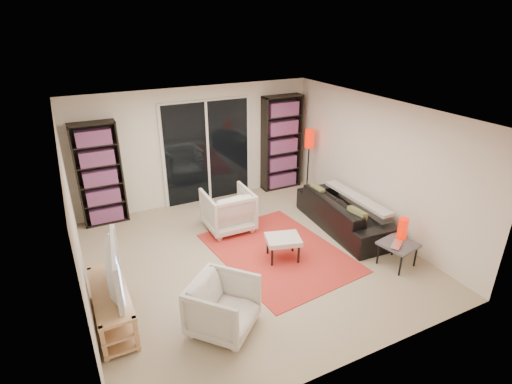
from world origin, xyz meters
TOP-DOWN VIEW (x-y plane):
  - floor at (0.00, 0.00)m, footprint 5.00×5.00m
  - wall_back at (0.00, 2.50)m, footprint 5.00×0.02m
  - wall_front at (0.00, -2.50)m, footprint 5.00×0.02m
  - wall_left at (-2.50, 0.00)m, footprint 0.02×5.00m
  - wall_right at (2.50, 0.00)m, footprint 0.02×5.00m
  - ceiling at (0.00, 0.00)m, footprint 5.00×5.00m
  - sliding_door at (0.20, 2.46)m, footprint 1.92×0.08m
  - bookshelf_left at (-1.95, 2.33)m, footprint 0.80×0.30m
  - bookshelf_right at (1.90, 2.33)m, footprint 0.90×0.30m
  - tv_stand at (-2.25, -0.60)m, footprint 0.42×1.32m
  - tv at (-2.23, -0.60)m, footprint 0.27×1.12m
  - rug at (0.47, -0.10)m, footprint 2.10×2.68m
  - sofa at (1.99, 0.12)m, footprint 0.97×2.20m
  - armchair_back at (0.04, 1.04)m, footprint 0.83×0.86m
  - armchair_front at (-1.02, -1.34)m, footprint 1.08×1.08m
  - ottoman at (0.44, -0.29)m, footprint 0.64×0.58m
  - side_table at (1.97, -1.25)m, footprint 0.60×0.60m
  - laptop at (1.92, -1.32)m, footprint 0.38×0.35m
  - table_lamp at (2.13, -1.14)m, footprint 0.15×0.15m
  - floor_lamp at (2.25, 1.76)m, footprint 0.22×0.22m

SIDE VIEW (x-z plane):
  - floor at x=0.00m, z-range 0.00..0.00m
  - rug at x=0.47m, z-range 0.00..0.01m
  - tv_stand at x=-2.25m, z-range 0.01..0.51m
  - sofa at x=1.99m, z-range 0.00..0.63m
  - ottoman at x=0.44m, z-range 0.14..0.54m
  - armchair_front at x=-1.02m, z-range 0.00..0.70m
  - side_table at x=1.97m, z-range 0.16..0.56m
  - armchair_back at x=0.04m, z-range 0.00..0.77m
  - laptop at x=1.92m, z-range 0.40..0.43m
  - table_lamp at x=2.13m, z-range 0.40..0.74m
  - tv at x=-2.23m, z-range 0.50..1.14m
  - bookshelf_left at x=-1.95m, z-range 0.00..1.95m
  - sliding_door at x=0.20m, z-range -0.03..2.13m
  - bookshelf_right at x=1.90m, z-range 0.00..2.10m
  - floor_lamp at x=2.25m, z-range 0.39..1.85m
  - wall_back at x=0.00m, z-range 0.00..2.40m
  - wall_front at x=0.00m, z-range 0.00..2.40m
  - wall_left at x=-2.50m, z-range 0.00..2.40m
  - wall_right at x=2.50m, z-range 0.00..2.40m
  - ceiling at x=0.00m, z-range 2.39..2.41m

